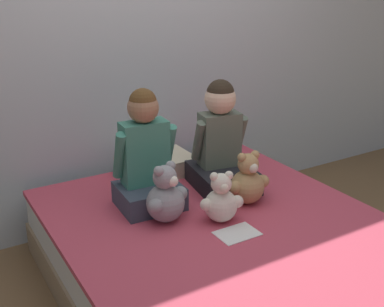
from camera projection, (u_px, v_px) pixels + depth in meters
name	position (u px, v px, depth m)	size (l,w,h in m)	color
ground_plane	(229.00, 294.00, 2.58)	(14.00, 14.00, 0.00)	brown
wall_behind_bed	(132.00, 35.00, 3.04)	(8.00, 0.06, 2.50)	silver
bed	(230.00, 262.00, 2.51)	(1.63, 2.01, 0.41)	#997F60
child_on_left	(146.00, 158.00, 2.59)	(0.35, 0.32, 0.66)	#384251
child_on_right	(221.00, 145.00, 2.84)	(0.40, 0.45, 0.64)	black
teddy_bear_held_by_left_child	(166.00, 197.00, 2.47)	(0.26, 0.20, 0.32)	#939399
teddy_bear_held_by_right_child	(248.00, 182.00, 2.66)	(0.25, 0.19, 0.30)	tan
teddy_bear_between_children	(221.00, 201.00, 2.47)	(0.22, 0.17, 0.27)	silver
pillow_at_headboard	(157.00, 166.00, 3.08)	(0.46, 0.31, 0.11)	beige
sign_card	(237.00, 233.00, 2.38)	(0.21, 0.15, 0.00)	white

